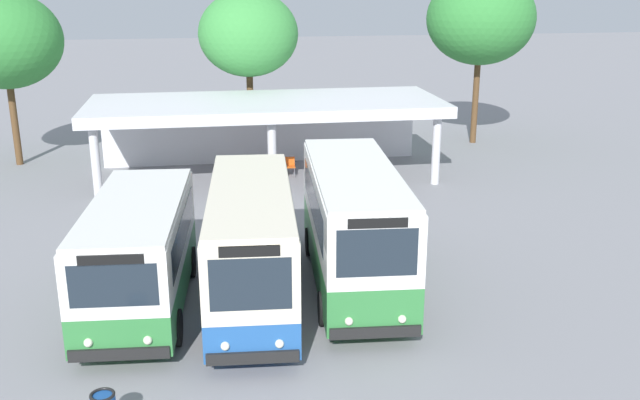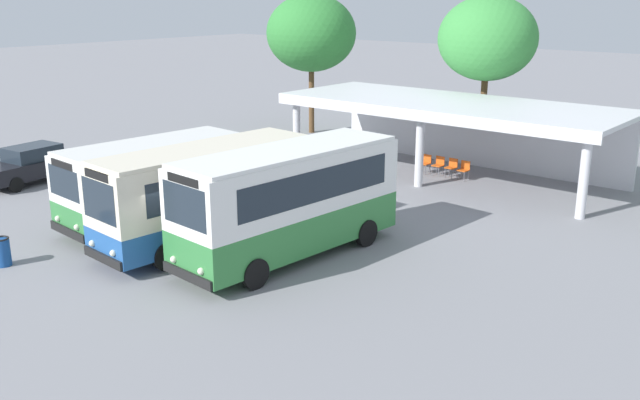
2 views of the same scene
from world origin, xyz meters
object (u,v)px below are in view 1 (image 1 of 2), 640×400
Objects in this scene: city_bus_second_in_row at (251,241)px; city_bus_middle_cream at (354,222)px; waiting_chair_fourth_seat at (290,165)px; waiting_chair_middle_seat at (275,165)px; waiting_chair_second_from_end at (260,166)px; city_bus_nearest_orange at (139,250)px; waiting_chair_end_by_column at (245,167)px.

city_bus_middle_cream is (2.96, 0.76, 0.11)m from city_bus_second_in_row.
city_bus_middle_cream is at bearing -88.12° from waiting_chair_fourth_seat.
waiting_chair_second_from_end is at bearing -178.41° from waiting_chair_middle_seat.
city_bus_nearest_orange reaches higher than waiting_chair_fourth_seat.
city_bus_second_in_row is 3.05m from city_bus_middle_cream.
city_bus_second_in_row is 0.99× the size of city_bus_middle_cream.
city_bus_nearest_orange is 2.96m from city_bus_second_in_row.
waiting_chair_end_by_column and waiting_chair_middle_seat have the same top height.
waiting_chair_fourth_seat is at bearing 78.62° from city_bus_second_in_row.
waiting_chair_end_by_column is 1.00× the size of waiting_chair_second_from_end.
waiting_chair_fourth_seat is (2.56, 12.74, -1.28)m from city_bus_second_in_row.
waiting_chair_middle_seat is at bearing 81.56° from city_bus_second_in_row.
city_bus_second_in_row is 9.21× the size of waiting_chair_fourth_seat.
city_bus_second_in_row is at bearing -92.60° from waiting_chair_end_by_column.
city_bus_middle_cream reaches higher than waiting_chair_end_by_column.
city_bus_nearest_orange is 8.12× the size of waiting_chair_middle_seat.
waiting_chair_second_from_end is 1.32m from waiting_chair_fourth_seat.
city_bus_nearest_orange is at bearing 177.04° from city_bus_second_in_row.
city_bus_middle_cream is at bearing 14.37° from city_bus_second_in_row.
city_bus_nearest_orange is at bearing -113.68° from waiting_chair_fourth_seat.
waiting_chair_middle_seat is at bearing 95.00° from city_bus_middle_cream.
city_bus_nearest_orange reaches higher than waiting_chair_end_by_column.
city_bus_middle_cream reaches higher than waiting_chair_second_from_end.
city_bus_middle_cream is 9.31× the size of waiting_chair_end_by_column.
waiting_chair_end_by_column is at bearing 101.23° from city_bus_middle_cream.
waiting_chair_middle_seat is 0.67m from waiting_chair_fourth_seat.
waiting_chair_end_by_column is 0.66m from waiting_chair_second_from_end.
waiting_chair_middle_seat is at bearing 1.59° from waiting_chair_second_from_end.
city_bus_nearest_orange is 0.87× the size of city_bus_middle_cream.
waiting_chair_fourth_seat is at bearing -6.91° from waiting_chair_middle_seat.
waiting_chair_end_by_column is (0.58, 12.73, -1.28)m from city_bus_second_in_row.
city_bus_nearest_orange is 13.79m from waiting_chair_fourth_seat.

